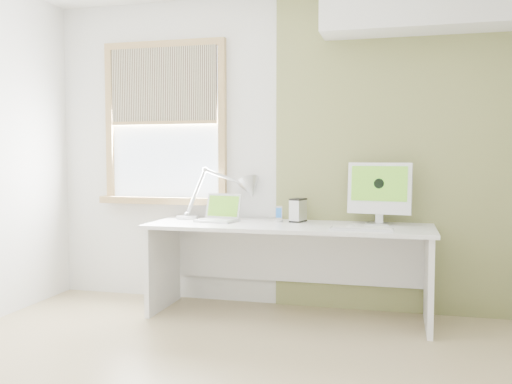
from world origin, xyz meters
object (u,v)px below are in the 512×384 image
(desk, at_px, (290,248))
(laptop, at_px, (220,214))
(desk_lamp, at_px, (238,192))
(external_drive, at_px, (298,210))
(imac, at_px, (380,190))

(desk, bearing_deg, laptop, 178.28)
(desk, bearing_deg, desk_lamp, 155.38)
(desk_lamp, bearing_deg, laptop, -115.69)
(desk_lamp, bearing_deg, desk, -24.62)
(external_drive, bearing_deg, imac, 0.35)
(desk, xyz_separation_m, external_drive, (0.04, 0.12, 0.29))
(imac, bearing_deg, desk_lamp, 175.28)
(desk_lamp, bearing_deg, external_drive, -10.73)
(external_drive, bearing_deg, desk_lamp, 169.27)
(external_drive, relative_size, imac, 0.38)
(desk, xyz_separation_m, laptop, (-0.58, 0.02, 0.25))
(laptop, bearing_deg, desk, -1.72)
(laptop, bearing_deg, external_drive, 9.44)
(laptop, bearing_deg, desk_lamp, 64.31)
(external_drive, distance_m, imac, 0.66)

